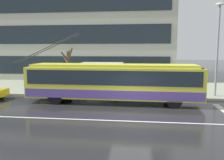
{
  "coord_description": "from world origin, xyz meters",
  "views": [
    {
      "loc": [
        0.49,
        -13.45,
        3.79
      ],
      "look_at": [
        -1.47,
        2.95,
        1.67
      ],
      "focal_mm": 37.85,
      "sensor_mm": 36.0,
      "label": 1
    }
  ],
  "objects_px": {
    "pedestrian_waiting_by_pole": "(115,73)",
    "trolleybus": "(113,81)",
    "pedestrian_walking_past": "(157,75)",
    "pedestrian_approaching_curb": "(171,77)",
    "street_lamp": "(218,42)",
    "pedestrian_at_shelter": "(109,75)",
    "bus_shelter": "(103,69)",
    "street_tree_bare": "(68,68)"
  },
  "relations": [
    {
      "from": "bus_shelter",
      "to": "pedestrian_waiting_by_pole",
      "type": "relative_size",
      "value": 1.8
    },
    {
      "from": "pedestrian_waiting_by_pole",
      "to": "street_tree_bare",
      "type": "distance_m",
      "value": 4.23
    },
    {
      "from": "trolleybus",
      "to": "bus_shelter",
      "type": "distance_m",
      "value": 4.17
    },
    {
      "from": "bus_shelter",
      "to": "street_tree_bare",
      "type": "xyz_separation_m",
      "value": [
        -3.08,
        -0.14,
        0.12
      ]
    },
    {
      "from": "trolleybus",
      "to": "street_tree_bare",
      "type": "bearing_deg",
      "value": 139.95
    },
    {
      "from": "street_tree_bare",
      "to": "bus_shelter",
      "type": "bearing_deg",
      "value": 2.54
    },
    {
      "from": "pedestrian_at_shelter",
      "to": "bus_shelter",
      "type": "bearing_deg",
      "value": 121.49
    },
    {
      "from": "street_lamp",
      "to": "street_tree_bare",
      "type": "height_order",
      "value": "street_lamp"
    },
    {
      "from": "bus_shelter",
      "to": "street_tree_bare",
      "type": "bearing_deg",
      "value": -177.46
    },
    {
      "from": "pedestrian_approaching_curb",
      "to": "street_tree_bare",
      "type": "distance_m",
      "value": 8.95
    },
    {
      "from": "street_tree_bare",
      "to": "pedestrian_waiting_by_pole",
      "type": "bearing_deg",
      "value": 4.83
    },
    {
      "from": "trolleybus",
      "to": "pedestrian_at_shelter",
      "type": "height_order",
      "value": "trolleybus"
    },
    {
      "from": "pedestrian_at_shelter",
      "to": "pedestrian_approaching_curb",
      "type": "bearing_deg",
      "value": -9.21
    },
    {
      "from": "bus_shelter",
      "to": "pedestrian_at_shelter",
      "type": "xyz_separation_m",
      "value": [
        0.67,
        -1.09,
        -0.36
      ]
    },
    {
      "from": "trolleybus",
      "to": "pedestrian_at_shelter",
      "type": "relative_size",
      "value": 6.9
    },
    {
      "from": "pedestrian_waiting_by_pole",
      "to": "trolleybus",
      "type": "bearing_deg",
      "value": -86.11
    },
    {
      "from": "pedestrian_walking_past",
      "to": "pedestrian_approaching_curb",
      "type": "bearing_deg",
      "value": -17.91
    },
    {
      "from": "bus_shelter",
      "to": "pedestrian_walking_past",
      "type": "distance_m",
      "value": 4.88
    },
    {
      "from": "pedestrian_approaching_curb",
      "to": "street_lamp",
      "type": "bearing_deg",
      "value": 11.5
    },
    {
      "from": "pedestrian_at_shelter",
      "to": "street_tree_bare",
      "type": "height_order",
      "value": "street_tree_bare"
    },
    {
      "from": "bus_shelter",
      "to": "pedestrian_waiting_by_pole",
      "type": "bearing_deg",
      "value": 11.09
    },
    {
      "from": "bus_shelter",
      "to": "pedestrian_approaching_curb",
      "type": "xyz_separation_m",
      "value": [
        5.68,
        -1.9,
        -0.35
      ]
    },
    {
      "from": "pedestrian_at_shelter",
      "to": "street_lamp",
      "type": "height_order",
      "value": "street_lamp"
    },
    {
      "from": "trolleybus",
      "to": "pedestrian_waiting_by_pole",
      "type": "relative_size",
      "value": 6.79
    },
    {
      "from": "trolleybus",
      "to": "pedestrian_walking_past",
      "type": "bearing_deg",
      "value": 35.82
    },
    {
      "from": "pedestrian_at_shelter",
      "to": "pedestrian_walking_past",
      "type": "bearing_deg",
      "value": -6.78
    },
    {
      "from": "bus_shelter",
      "to": "pedestrian_walking_past",
      "type": "relative_size",
      "value": 1.77
    },
    {
      "from": "pedestrian_at_shelter",
      "to": "pedestrian_walking_past",
      "type": "height_order",
      "value": "pedestrian_walking_past"
    },
    {
      "from": "bus_shelter",
      "to": "pedestrian_walking_past",
      "type": "xyz_separation_m",
      "value": [
        4.62,
        -1.56,
        -0.26
      ]
    },
    {
      "from": "pedestrian_approaching_curb",
      "to": "street_lamp",
      "type": "relative_size",
      "value": 0.28
    },
    {
      "from": "trolleybus",
      "to": "pedestrian_approaching_curb",
      "type": "height_order",
      "value": "trolleybus"
    },
    {
      "from": "bus_shelter",
      "to": "pedestrian_walking_past",
      "type": "height_order",
      "value": "bus_shelter"
    },
    {
      "from": "pedestrian_at_shelter",
      "to": "pedestrian_waiting_by_pole",
      "type": "xyz_separation_m",
      "value": [
        0.44,
        1.31,
        0.02
      ]
    },
    {
      "from": "trolleybus",
      "to": "street_lamp",
      "type": "height_order",
      "value": "street_lamp"
    },
    {
      "from": "pedestrian_at_shelter",
      "to": "pedestrian_approaching_curb",
      "type": "xyz_separation_m",
      "value": [
        5.01,
        -0.81,
        0.01
      ]
    },
    {
      "from": "pedestrian_waiting_by_pole",
      "to": "street_lamp",
      "type": "relative_size",
      "value": 0.28
    },
    {
      "from": "pedestrian_waiting_by_pole",
      "to": "pedestrian_at_shelter",
      "type": "bearing_deg",
      "value": -108.66
    },
    {
      "from": "pedestrian_walking_past",
      "to": "street_tree_bare",
      "type": "relative_size",
      "value": 0.53
    },
    {
      "from": "trolleybus",
      "to": "bus_shelter",
      "type": "xyz_separation_m",
      "value": [
        -1.39,
        3.89,
        0.54
      ]
    },
    {
      "from": "pedestrian_approaching_curb",
      "to": "pedestrian_waiting_by_pole",
      "type": "xyz_separation_m",
      "value": [
        -4.57,
        2.12,
        0.01
      ]
    },
    {
      "from": "street_tree_bare",
      "to": "pedestrian_at_shelter",
      "type": "bearing_deg",
      "value": -14.3
    },
    {
      "from": "street_lamp",
      "to": "trolleybus",
      "type": "bearing_deg",
      "value": -160.93
    }
  ]
}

